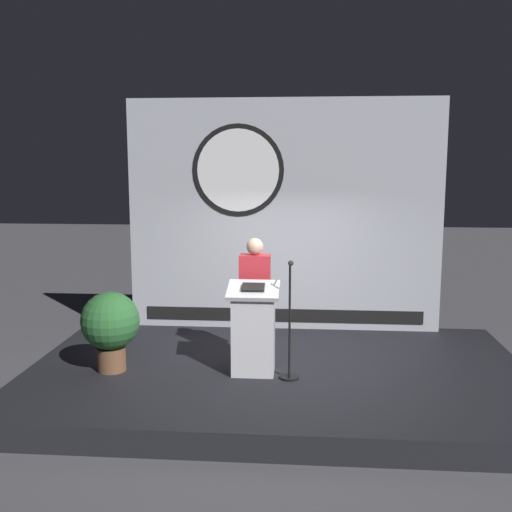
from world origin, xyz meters
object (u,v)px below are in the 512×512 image
(potted_plant, at_px, (110,324))
(speaker_person, at_px, (255,299))
(microphone_stand, at_px, (290,338))
(podium, at_px, (253,330))

(potted_plant, bearing_deg, speaker_person, 16.71)
(speaker_person, distance_m, microphone_stand, 0.83)
(microphone_stand, distance_m, potted_plant, 2.26)
(potted_plant, bearing_deg, microphone_stand, -1.17)
(podium, relative_size, speaker_person, 0.70)
(microphone_stand, height_order, potted_plant, microphone_stand)
(podium, distance_m, microphone_stand, 0.47)
(speaker_person, distance_m, potted_plant, 1.87)
(potted_plant, bearing_deg, podium, 1.73)
(podium, distance_m, speaker_person, 0.56)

